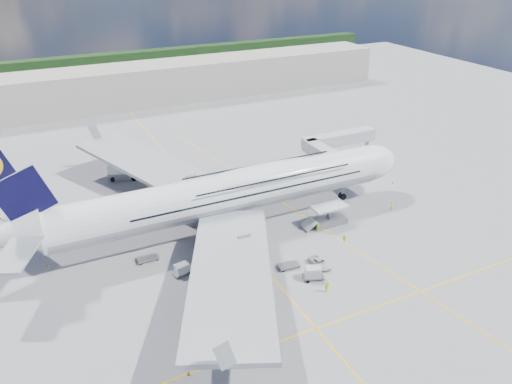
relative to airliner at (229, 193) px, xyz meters
name	(u,v)px	position (x,y,z in m)	size (l,w,h in m)	color
ground	(252,254)	(-0.26, -10.00, -6.87)	(300.00, 300.00, 0.00)	gray
taxi_line_main	(252,254)	(-0.26, -10.00, -6.86)	(0.25, 220.00, 0.01)	yellow
taxi_line_cross	(316,328)	(-0.26, -30.00, -6.86)	(120.00, 0.25, 0.01)	yellow
taxi_line_diag	(295,210)	(13.74, 0.00, -6.86)	(0.25, 100.00, 0.01)	yellow
airliner	(229,193)	(0.00, 0.00, 0.00)	(77.26, 79.15, 23.71)	white
jet_bridge	(334,146)	(29.55, 10.94, -0.02)	(18.80, 12.10, 8.50)	#B7B7BC
cargo_loader	(328,218)	(16.56, -7.11, -5.62)	(8.53, 3.20, 3.67)	silver
terminal	(122,87)	(-0.26, 85.00, -0.87)	(180.00, 16.00, 12.00)	#B2AD9E
tree_line	(194,56)	(39.74, 130.00, -2.87)	(160.00, 6.00, 8.00)	#193814
dolly_row_a	(182,269)	(-12.49, -10.37, -5.89)	(3.10, 2.04, 1.82)	gray
dolly_row_b	(211,300)	(-10.94, -18.58, -6.51)	(3.55, 2.81, 0.46)	gray
dolly_row_c	(245,286)	(-5.50, -18.80, -5.72)	(3.62, 2.36, 2.13)	gray
dolly_back	(148,258)	(-16.33, -4.31, -6.49)	(3.40, 1.86, 0.49)	gray
dolly_nose_far	(313,273)	(5.25, -20.27, -5.77)	(3.62, 2.73, 2.04)	gray
dolly_nose_near	(289,265)	(3.35, -16.04, -6.48)	(3.54, 2.07, 0.50)	gray
baggage_tug	(239,296)	(-7.07, -20.02, -6.20)	(2.60, 1.64, 1.51)	white
catering_truck_inner	(163,183)	(-6.63, 19.46, -5.17)	(6.17, 2.67, 3.61)	gray
catering_truck_outer	(123,171)	(-12.71, 28.85, -4.98)	(7.32, 4.57, 4.07)	gray
service_van	(320,263)	(8.09, -17.82, -6.27)	(1.97, 4.28, 1.19)	silver
crew_nose	(391,207)	(30.36, -8.27, -5.93)	(0.68, 0.45, 1.87)	#B6F119
crew_loader	(344,239)	(15.57, -13.77, -6.08)	(0.77, 0.60, 1.58)	#EDFF1A
crew_wing	(221,257)	(-5.76, -9.84, -5.98)	(1.04, 0.43, 1.77)	#B8FF1A
crew_van	(318,227)	(13.57, -8.47, -6.08)	(0.77, 0.50, 1.57)	#B7FC1A
crew_tug	(327,287)	(5.38, -24.01, -5.95)	(1.19, 0.68, 1.84)	#A7E017
cone_nose	(393,182)	(38.74, 1.25, -6.56)	(0.50, 0.50, 0.64)	orange
cone_wing_left_inner	(171,194)	(-5.89, 16.62, -6.58)	(0.46, 0.46, 0.59)	orange
cone_wing_left_outer	(155,192)	(-8.59, 19.05, -6.63)	(0.39, 0.39, 0.50)	orange
cone_wing_right_inner	(248,274)	(-3.38, -15.18, -6.63)	(0.38, 0.38, 0.49)	orange
cone_wing_right_outer	(188,373)	(-18.29, -30.12, -6.61)	(0.42, 0.42, 0.54)	orange
cone_tail	(48,265)	(-31.18, 0.92, -6.58)	(0.47, 0.47, 0.60)	orange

